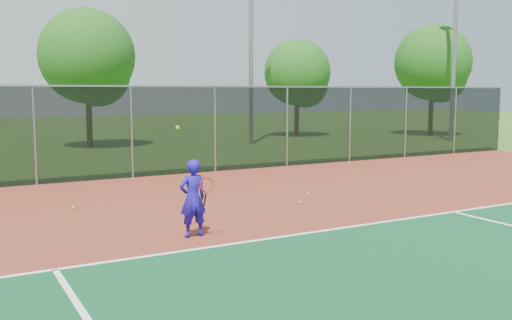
{
  "coord_description": "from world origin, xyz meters",
  "views": [
    {
      "loc": [
        -8.46,
        -6.27,
        2.87
      ],
      "look_at": [
        -2.22,
        5.0,
        1.3
      ],
      "focal_mm": 40.0,
      "sensor_mm": 36.0,
      "label": 1
    }
  ],
  "objects": [
    {
      "name": "floodlight_ne",
      "position": [
        17.16,
        16.85,
        6.86
      ],
      "size": [
        0.9,
        0.4,
        12.17
      ],
      "color": "gray",
      "rests_on": "ground"
    },
    {
      "name": "practice_ball_6",
      "position": [
        -5.76,
        7.77,
        0.06
      ],
      "size": [
        0.07,
        0.07,
        0.07
      ],
      "primitive_type": "sphere",
      "color": "#CECB17",
      "rests_on": "court_apron"
    },
    {
      "name": "tree_back_mid",
      "position": [
        11.29,
        23.82,
        3.82
      ],
      "size": [
        4.15,
        4.15,
        6.09
      ],
      "color": "#392814",
      "rests_on": "ground"
    },
    {
      "name": "floodlight_n",
      "position": [
        6.15,
        20.64,
        6.86
      ],
      "size": [
        0.9,
        0.4,
        12.17
      ],
      "color": "gray",
      "rests_on": "ground"
    },
    {
      "name": "practice_ball_3",
      "position": [
        4.28,
        9.49,
        0.06
      ],
      "size": [
        0.07,
        0.07,
        0.07
      ],
      "primitive_type": "sphere",
      "color": "#CECB17",
      "rests_on": "court_apron"
    },
    {
      "name": "practice_ball_2",
      "position": [
        7.41,
        7.28,
        0.06
      ],
      "size": [
        0.07,
        0.07,
        0.07
      ],
      "primitive_type": "sphere",
      "color": "#CECB17",
      "rests_on": "court_apron"
    },
    {
      "name": "ground",
      "position": [
        0.0,
        0.0,
        0.0
      ],
      "size": [
        120.0,
        120.0,
        0.0
      ],
      "primitive_type": "plane",
      "color": "#2E5A19",
      "rests_on": "ground"
    },
    {
      "name": "court_apron",
      "position": [
        0.0,
        2.0,
        0.01
      ],
      "size": [
        30.0,
        20.0,
        0.02
      ],
      "primitive_type": "cube",
      "color": "maroon",
      "rests_on": "ground"
    },
    {
      "name": "tree_back_right",
      "position": [
        19.23,
        20.27,
        4.44
      ],
      "size": [
        4.82,
        4.82,
        7.07
      ],
      "color": "#392814",
      "rests_on": "ground"
    },
    {
      "name": "practice_ball_4",
      "position": [
        -2.46,
        7.61,
        0.06
      ],
      "size": [
        0.07,
        0.07,
        0.07
      ],
      "primitive_type": "sphere",
      "color": "#CECB17",
      "rests_on": "court_apron"
    },
    {
      "name": "fence_back",
      "position": [
        0.0,
        12.0,
        1.56
      ],
      "size": [
        30.0,
        0.06,
        3.03
      ],
      "color": "black",
      "rests_on": "court_apron"
    },
    {
      "name": "tree_back_left",
      "position": [
        -1.79,
        22.89,
        4.37
      ],
      "size": [
        4.74,
        4.74,
        6.96
      ],
      "color": "#392814",
      "rests_on": "ground"
    },
    {
      "name": "practice_ball_0",
      "position": [
        -0.61,
        5.64,
        0.06
      ],
      "size": [
        0.07,
        0.07,
        0.07
      ],
      "primitive_type": "sphere",
      "color": "#CECB17",
      "rests_on": "court_apron"
    },
    {
      "name": "practice_ball_1",
      "position": [
        0.27,
        6.55,
        0.06
      ],
      "size": [
        0.07,
        0.07,
        0.07
      ],
      "primitive_type": "sphere",
      "color": "#CECB17",
      "rests_on": "court_apron"
    },
    {
      "name": "practice_ball_5",
      "position": [
        -2.49,
        7.61,
        0.06
      ],
      "size": [
        0.07,
        0.07,
        0.07
      ],
      "primitive_type": "sphere",
      "color": "#CECB17",
      "rests_on": "court_apron"
    },
    {
      "name": "tennis_player",
      "position": [
        -4.24,
        3.89,
        0.79
      ],
      "size": [
        0.59,
        0.61,
        2.19
      ],
      "color": "#1D12AC",
      "rests_on": "court_apron"
    }
  ]
}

